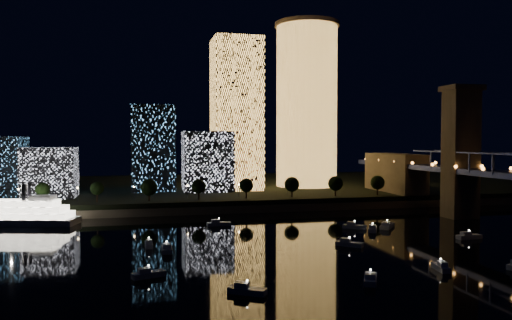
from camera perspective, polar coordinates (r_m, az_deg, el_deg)
The scene contains 10 objects.
ground at distance 131.17m, azimuth 11.38°, elevation -10.76°, with size 520.00×520.00×0.00m, color black.
far_bank at distance 282.66m, azimuth -2.13°, elevation -3.19°, with size 420.00×160.00×5.00m, color black.
seawall at distance 207.18m, azimuth 1.95°, elevation -5.48°, with size 420.00×6.00×3.00m, color #6B5E4C.
tower_cylindrical at distance 267.65m, azimuth 5.80°, elevation 6.30°, with size 34.00×34.00×86.24m.
tower_rectangular at distance 248.63m, azimuth -2.26°, elevation 5.23°, with size 23.43×23.43×74.53m, color #E8A54A.
midrise_blocks at distance 241.91m, azimuth -14.69°, elevation 0.23°, with size 111.85×45.69×41.23m.
riverboat at distance 195.85m, azimuth -26.82°, elevation -5.50°, with size 50.12×21.38×14.83m.
motorboats at distance 141.48m, azimuth 7.83°, elevation -9.43°, with size 101.66×81.15×2.78m.
esplanade_trees at distance 207.75m, azimuth -4.00°, elevation -2.97°, with size 165.69×6.78×8.89m.
street_lamps at distance 212.19m, azimuth -7.81°, elevation -3.27°, with size 132.70×0.70×5.65m.
Camera 1 is at (-52.88, -116.35, 29.53)m, focal length 35.00 mm.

